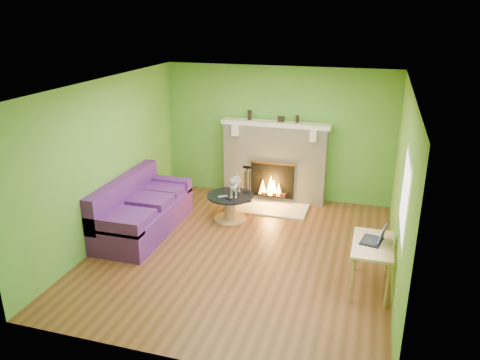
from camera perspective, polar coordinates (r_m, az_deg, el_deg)
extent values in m
plane|color=brown|center=(7.43, 0.17, -8.76)|extent=(5.00, 5.00, 0.00)
plane|color=white|center=(6.58, 0.20, 11.50)|extent=(5.00, 5.00, 0.00)
plane|color=#519932|center=(9.22, 4.59, 5.67)|extent=(5.00, 0.00, 5.00)
plane|color=#519932|center=(4.75, -8.46, -8.83)|extent=(5.00, 0.00, 5.00)
plane|color=#519932|center=(7.80, -15.89, 2.28)|extent=(0.00, 5.00, 5.00)
plane|color=#519932|center=(6.66, 19.10, -1.11)|extent=(0.00, 5.00, 5.00)
plane|color=silver|center=(5.73, 19.51, -1.88)|extent=(0.00, 1.20, 1.20)
plane|color=white|center=(5.73, 19.43, -1.88)|extent=(0.00, 1.06, 1.06)
cube|color=beige|center=(9.21, 4.27, 2.10)|extent=(2.00, 0.35, 1.50)
cube|color=black|center=(9.13, 3.96, -0.10)|extent=(0.85, 0.03, 0.68)
cube|color=gold|center=(9.01, 4.00, 2.03)|extent=(0.91, 0.02, 0.04)
cylinder|color=black|center=(9.20, 3.87, -1.81)|extent=(0.55, 0.07, 0.07)
cube|color=white|center=(8.97, 4.36, 6.85)|extent=(2.10, 0.28, 0.08)
cube|color=white|center=(9.01, -0.61, 6.05)|extent=(0.12, 0.10, 0.20)
cube|color=white|center=(8.70, 8.91, 5.30)|extent=(0.12, 0.10, 0.20)
cube|color=beige|center=(8.99, 3.42, -3.35)|extent=(1.50, 0.75, 0.03)
cube|color=white|center=(8.97, 4.36, 6.85)|extent=(2.10, 0.28, 0.08)
cube|color=#451B69|center=(8.14, -11.66, -4.65)|extent=(0.94, 2.09, 0.47)
cube|color=#451B69|center=(8.14, -13.99, -1.71)|extent=(0.21, 2.09, 0.59)
cube|color=#451B69|center=(7.28, -15.25, -5.40)|extent=(0.94, 0.21, 0.24)
cube|color=#451B69|center=(8.79, -8.97, -0.45)|extent=(0.94, 0.21, 0.24)
cube|color=#451B69|center=(7.52, -13.54, -4.39)|extent=(0.75, 0.56, 0.13)
cube|color=#451B69|center=(8.08, -11.12, -2.46)|extent=(0.75, 0.56, 0.13)
cube|color=#451B69|center=(8.57, -9.33, -1.02)|extent=(0.75, 0.56, 0.13)
cylinder|color=tan|center=(8.52, -1.19, -4.69)|extent=(0.58, 0.58, 0.03)
cylinder|color=tan|center=(8.43, -1.20, -3.34)|extent=(0.21, 0.21, 0.41)
cylinder|color=black|center=(8.34, -1.21, -1.93)|extent=(0.83, 0.83, 0.03)
cube|color=tan|center=(6.48, 15.90, -7.59)|extent=(0.53, 0.91, 0.04)
cylinder|color=tan|center=(6.29, 13.48, -11.79)|extent=(0.04, 0.04, 0.64)
cylinder|color=tan|center=(6.30, 17.52, -12.17)|extent=(0.04, 0.04, 0.64)
cylinder|color=tan|center=(7.00, 13.94, -8.35)|extent=(0.04, 0.04, 0.64)
cylinder|color=tan|center=(7.01, 17.53, -8.69)|extent=(0.04, 0.04, 0.64)
cube|color=gray|center=(8.26, -2.12, -2.01)|extent=(0.17, 0.13, 0.02)
cube|color=black|center=(8.17, -1.46, -2.26)|extent=(0.16, 0.11, 0.02)
cylinder|color=black|center=(9.09, 1.18, 7.92)|extent=(0.08, 0.08, 0.18)
cylinder|color=black|center=(8.90, 7.00, 7.38)|extent=(0.07, 0.07, 0.14)
cube|color=black|center=(8.96, 5.03, 7.40)|extent=(0.12, 0.08, 0.10)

